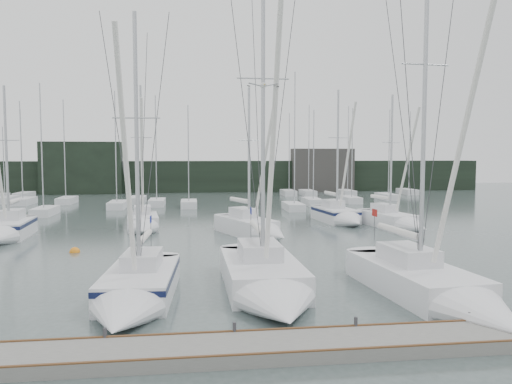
# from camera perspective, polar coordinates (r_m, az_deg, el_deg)

# --- Properties ---
(ground) EXTENTS (160.00, 160.00, 0.00)m
(ground) POSITION_cam_1_polar(r_m,az_deg,el_deg) (20.66, 2.19, -12.64)
(ground) COLOR #435150
(ground) RESTS_ON ground
(dock) EXTENTS (24.00, 2.00, 0.40)m
(dock) POSITION_cam_1_polar(r_m,az_deg,el_deg) (15.96, 5.34, -17.10)
(dock) COLOR #62625E
(dock) RESTS_ON ground
(far_treeline) EXTENTS (90.00, 4.00, 5.00)m
(far_treeline) POSITION_cam_1_polar(r_m,az_deg,el_deg) (81.63, -5.11, 1.80)
(far_treeline) COLOR black
(far_treeline) RESTS_ON ground
(far_building_left) EXTENTS (12.00, 3.00, 8.00)m
(far_building_left) POSITION_cam_1_polar(r_m,az_deg,el_deg) (81.24, -19.31, 2.62)
(far_building_left) COLOR black
(far_building_left) RESTS_ON ground
(far_building_right) EXTENTS (10.00, 3.00, 7.00)m
(far_building_right) POSITION_cam_1_polar(r_m,az_deg,el_deg) (82.34, 7.57, 2.50)
(far_building_right) COLOR #3C3937
(far_building_right) RESTS_ON ground
(mast_forest) EXTENTS (60.22, 25.56, 14.85)m
(mast_forest) POSITION_cam_1_polar(r_m,az_deg,el_deg) (63.37, -8.83, -0.77)
(mast_forest) COLOR white
(mast_forest) RESTS_ON ground
(sailboat_near_left) EXTENTS (3.29, 9.34, 12.71)m
(sailboat_near_left) POSITION_cam_1_polar(r_m,az_deg,el_deg) (20.55, -13.76, -11.22)
(sailboat_near_left) COLOR white
(sailboat_near_left) RESTS_ON ground
(sailboat_near_center) EXTENTS (3.35, 10.51, 15.89)m
(sailboat_near_center) POSITION_cam_1_polar(r_m,az_deg,el_deg) (20.97, 1.51, -10.75)
(sailboat_near_center) COLOR white
(sailboat_near_center) RESTS_ON ground
(sailboat_near_right) EXTENTS (4.03, 10.98, 16.48)m
(sailboat_near_right) POSITION_cam_1_polar(r_m,az_deg,el_deg) (21.33, 20.62, -10.74)
(sailboat_near_right) COLOR white
(sailboat_near_right) RESTS_ON ground
(sailboat_mid_a) EXTENTS (3.13, 7.78, 11.75)m
(sailboat_mid_a) POSITION_cam_1_polar(r_m,az_deg,el_deg) (39.50, -26.72, -4.03)
(sailboat_mid_a) COLOR white
(sailboat_mid_a) RESTS_ON ground
(sailboat_mid_b) EXTENTS (3.18, 7.49, 12.31)m
(sailboat_mid_b) POSITION_cam_1_polar(r_m,az_deg,el_deg) (40.52, -12.79, -3.57)
(sailboat_mid_b) COLOR white
(sailboat_mid_b) RESTS_ON ground
(sailboat_mid_c) EXTENTS (5.38, 8.37, 11.74)m
(sailboat_mid_c) POSITION_cam_1_polar(r_m,az_deg,el_deg) (36.52, 0.04, -4.26)
(sailboat_mid_c) COLOR white
(sailboat_mid_c) RESTS_ON ground
(sailboat_mid_d) EXTENTS (3.47, 8.00, 12.58)m
(sailboat_mid_d) POSITION_cam_1_polar(r_m,az_deg,el_deg) (44.40, 9.73, -2.77)
(sailboat_mid_d) COLOR white
(sailboat_mid_d) RESTS_ON ground
(sailboat_mid_e) EXTENTS (3.98, 8.19, 11.70)m
(sailboat_mid_e) POSITION_cam_1_polar(r_m,az_deg,el_deg) (42.19, 15.91, -3.32)
(sailboat_mid_e) COLOR white
(sailboat_mid_e) RESTS_ON ground
(buoy_a) EXTENTS (0.54, 0.54, 0.54)m
(buoy_a) POSITION_cam_1_polar(r_m,az_deg,el_deg) (30.10, -10.62, -7.32)
(buoy_a) COLOR orange
(buoy_a) RESTS_ON ground
(buoy_c) EXTENTS (0.64, 0.64, 0.64)m
(buoy_c) POSITION_cam_1_polar(r_m,az_deg,el_deg) (32.99, -20.01, -6.48)
(buoy_c) COLOR orange
(buoy_c) RESTS_ON ground
(seagull) EXTENTS (1.10, 0.49, 0.22)m
(seagull) POSITION_cam_1_polar(r_m,az_deg,el_deg) (18.76, 0.83, 12.09)
(seagull) COLOR silver
(seagull) RESTS_ON ground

